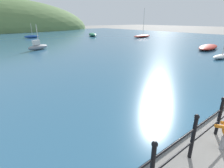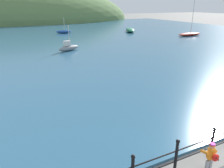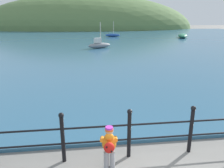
{
  "view_description": "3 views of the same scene",
  "coord_description": "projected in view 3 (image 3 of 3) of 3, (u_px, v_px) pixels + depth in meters",
  "views": [
    {
      "loc": [
        -5.58,
        -0.0,
        3.2
      ],
      "look_at": [
        -1.36,
        5.29,
        0.72
      ],
      "focal_mm": 28.0,
      "sensor_mm": 36.0,
      "label": 1
    },
    {
      "loc": [
        -5.96,
        -2.39,
        4.85
      ],
      "look_at": [
        -1.64,
        6.3,
        1.27
      ],
      "focal_mm": 35.0,
      "sensor_mm": 36.0,
      "label": 2
    },
    {
      "loc": [
        -1.37,
        -2.89,
        3.14
      ],
      "look_at": [
        -0.54,
        3.67,
        1.15
      ],
      "focal_mm": 35.0,
      "sensor_mm": 36.0,
      "label": 3
    }
  ],
  "objects": [
    {
      "name": "iron_railing",
      "position": [
        129.0,
        132.0,
        5.01
      ],
      "size": [
        9.13,
        0.12,
        1.21
      ],
      "color": "black",
      "rests_on": "ground"
    },
    {
      "name": "water",
      "position": [
        93.0,
        39.0,
        34.2
      ],
      "size": [
        80.0,
        60.0,
        0.1
      ],
      "primitive_type": "cube",
      "color": "#2D5B7A",
      "rests_on": "ground"
    },
    {
      "name": "boat_blue_hull",
      "position": [
        99.0,
        45.0,
        23.15
      ],
      "size": [
        2.67,
        1.75,
        2.68
      ],
      "color": "gray",
      "rests_on": "water"
    },
    {
      "name": "boat_white_sailboat",
      "position": [
        183.0,
        36.0,
        35.82
      ],
      "size": [
        2.98,
        4.51,
        0.64
      ],
      "color": "#287551",
      "rests_on": "water"
    },
    {
      "name": "boat_nearest_quay",
      "position": [
        113.0,
        35.0,
        37.5
      ],
      "size": [
        2.67,
        1.38,
        2.58
      ],
      "color": "#1E4793",
      "rests_on": "water"
    },
    {
      "name": "far_hillside",
      "position": [
        88.0,
        29.0,
        69.82
      ],
      "size": [
        66.88,
        36.78,
        20.61
      ],
      "color": "#567542",
      "rests_on": "ground"
    },
    {
      "name": "child_in_coat",
      "position": [
        109.0,
        144.0,
        4.58
      ],
      "size": [
        0.41,
        0.55,
        1.0
      ],
      "color": "#99999E",
      "rests_on": "ground"
    }
  ]
}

